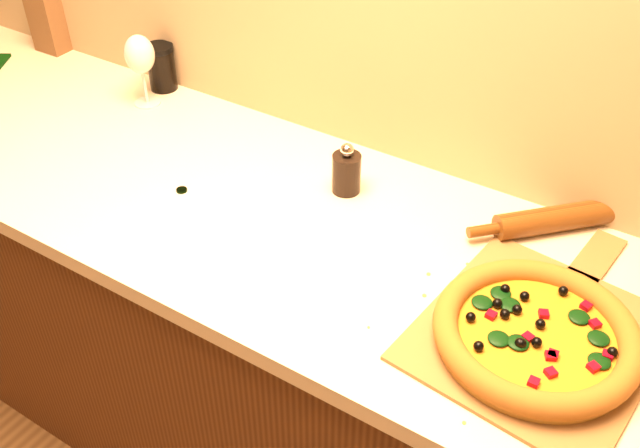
{
  "coord_description": "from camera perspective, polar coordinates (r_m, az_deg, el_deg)",
  "views": [
    {
      "loc": [
        0.64,
        0.46,
        1.83
      ],
      "look_at": [
        0.06,
        1.38,
        0.96
      ],
      "focal_mm": 40.0,
      "sensor_mm": 36.0,
      "label": 1
    }
  ],
  "objects": [
    {
      "name": "rolling_pin",
      "position": [
        1.54,
        18.59,
        0.44
      ],
      "size": [
        0.29,
        0.3,
        0.05
      ],
      "rotation": [
        0.0,
        0.0,
        0.8
      ],
      "color": "#57280F",
      "rests_on": "countertop"
    },
    {
      "name": "countertop",
      "position": [
        1.5,
        -0.9,
        -0.62
      ],
      "size": [
        2.84,
        0.68,
        0.04
      ],
      "primitive_type": "cube",
      "color": "beige",
      "rests_on": "cabinet"
    },
    {
      "name": "paper_bag",
      "position": [
        2.32,
        -20.9,
        15.06
      ],
      "size": [
        0.1,
        0.08,
        0.19
      ],
      "primitive_type": "cube",
      "rotation": [
        0.0,
        0.0,
        0.01
      ],
      "color": "brown",
      "rests_on": "countertop"
    },
    {
      "name": "cabinet",
      "position": [
        1.82,
        -0.76,
        -11.65
      ],
      "size": [
        2.8,
        0.65,
        0.86
      ],
      "primitive_type": "cube",
      "color": "#45230E",
      "rests_on": "ground"
    },
    {
      "name": "pizza_peel",
      "position": [
        1.32,
        17.27,
        -8.24
      ],
      "size": [
        0.42,
        0.58,
        0.01
      ],
      "rotation": [
        0.0,
        0.0,
        -0.11
      ],
      "color": "brown",
      "rests_on": "countertop"
    },
    {
      "name": "pizza",
      "position": [
        1.27,
        16.89,
        -8.43
      ],
      "size": [
        0.35,
        0.35,
        0.05
      ],
      "color": "#B1742C",
      "rests_on": "pizza_peel"
    },
    {
      "name": "dark_jar",
      "position": [
        2.01,
        -12.57,
        12.15
      ],
      "size": [
        0.08,
        0.08,
        0.12
      ],
      "color": "black",
      "rests_on": "countertop"
    },
    {
      "name": "pepper_grinder",
      "position": [
        1.56,
        2.13,
        4.2
      ],
      "size": [
        0.06,
        0.06,
        0.12
      ],
      "color": "black",
      "rests_on": "countertop"
    },
    {
      "name": "wine_glass",
      "position": [
        1.91,
        -14.22,
        12.89
      ],
      "size": [
        0.08,
        0.08,
        0.19
      ],
      "color": "silver",
      "rests_on": "countertop"
    },
    {
      "name": "bottle_cap",
      "position": [
        1.61,
        -11.01,
        2.68
      ],
      "size": [
        0.03,
        0.03,
        0.01
      ],
      "primitive_type": "cylinder",
      "rotation": [
        0.0,
        0.0,
        0.35
      ],
      "color": "black",
      "rests_on": "countertop"
    }
  ]
}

